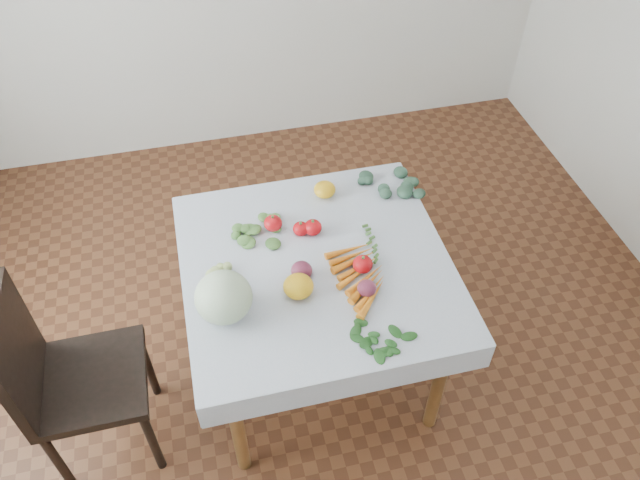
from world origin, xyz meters
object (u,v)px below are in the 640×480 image
object	(u,v)px
chair	(61,374)
carrot_bunch	(361,273)
cabbage	(224,297)
heirloom_back	(325,190)
table	(317,279)

from	to	relation	value
chair	carrot_bunch	size ratio (longest dim) A/B	2.46
cabbage	heirloom_back	size ratio (longest dim) A/B	2.18
table	carrot_bunch	bearing A→B (deg)	-34.03
chair	cabbage	xyz separation A→B (m)	(0.68, -0.00, 0.29)
cabbage	heirloom_back	bearing A→B (deg)	47.13
cabbage	heirloom_back	distance (m)	0.80
table	cabbage	world-z (taller)	cabbage
chair	heirloom_back	size ratio (longest dim) A/B	9.67
cabbage	heirloom_back	xyz separation A→B (m)	(0.54, 0.58, -0.06)
table	carrot_bunch	distance (m)	0.23
heirloom_back	table	bearing A→B (deg)	-108.43
heirloom_back	carrot_bunch	world-z (taller)	heirloom_back
table	heirloom_back	bearing A→B (deg)	71.57
table	heirloom_back	distance (m)	0.45
table	chair	world-z (taller)	chair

